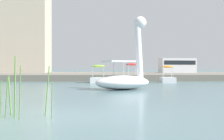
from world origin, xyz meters
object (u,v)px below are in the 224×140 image
Objects in this scene: pedal_boat_orange at (168,78)px; pedal_boat_red at (132,77)px; swan_boat at (125,75)px; pedal_boat_lime at (98,77)px; parked_van at (177,65)px.

pedal_boat_red reaches higher than pedal_boat_orange.
pedal_boat_orange is (4.36, 9.34, -0.40)m from swan_boat.
parked_van is at bearing 56.52° from pedal_boat_lime.
pedal_boat_lime reaches higher than pedal_boat_orange.
swan_boat reaches higher than pedal_boat_orange.
pedal_boat_red is at bearing 9.14° from pedal_boat_lime.
pedal_boat_orange is 0.88× the size of pedal_boat_red.
swan_boat reaches higher than pedal_boat_lime.
parked_van is at bearing 70.19° from swan_boat.
parked_van reaches higher than pedal_boat_red.
swan_boat reaches higher than pedal_boat_red.
pedal_boat_lime is at bearing -170.86° from pedal_boat_red.
swan_boat is 9.20m from pedal_boat_lime.
pedal_boat_red reaches higher than pedal_boat_lime.
pedal_boat_lime is 0.51× the size of parked_van.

